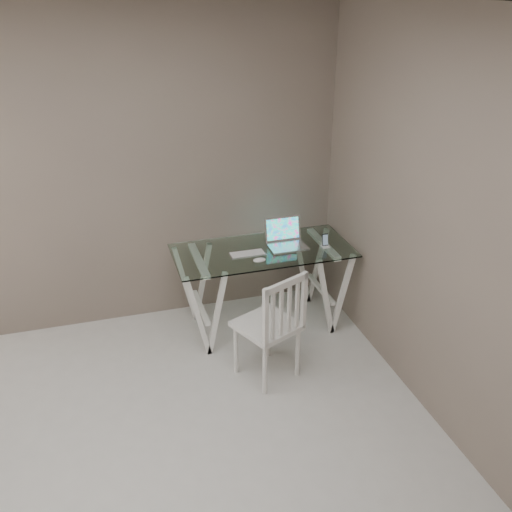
# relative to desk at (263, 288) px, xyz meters

# --- Properties ---
(room) EXTENTS (4.50, 4.52, 2.71)m
(room) POSITION_rel_desk_xyz_m (-1.26, -1.73, 1.33)
(room) COLOR beige
(room) RESTS_ON ground
(desk) EXTENTS (1.50, 0.70, 0.75)m
(desk) POSITION_rel_desk_xyz_m (0.00, 0.00, 0.00)
(desk) COLOR silver
(desk) RESTS_ON ground
(chair) EXTENTS (0.55, 0.55, 0.91)m
(chair) POSITION_rel_desk_xyz_m (-0.15, -0.74, 0.12)
(chair) COLOR silver
(chair) RESTS_ON ground
(laptop) EXTENTS (0.32, 0.27, 0.22)m
(laptop) POSITION_rel_desk_xyz_m (0.22, 0.04, 0.42)
(laptop) COLOR silver
(laptop) RESTS_ON desk
(keyboard) EXTENTS (0.30, 0.13, 0.01)m
(keyboard) POSITION_rel_desk_xyz_m (-0.15, -0.04, 0.37)
(keyboard) COLOR silver
(keyboard) RESTS_ON desk
(mouse) EXTENTS (0.10, 0.06, 0.03)m
(mouse) POSITION_rel_desk_xyz_m (-0.09, -0.21, 0.38)
(mouse) COLOR silver
(mouse) RESTS_ON desk
(phone_dock) EXTENTS (0.06, 0.06, 0.12)m
(phone_dock) POSITION_rel_desk_xyz_m (0.52, -0.10, 0.40)
(phone_dock) COLOR white
(phone_dock) RESTS_ON desk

